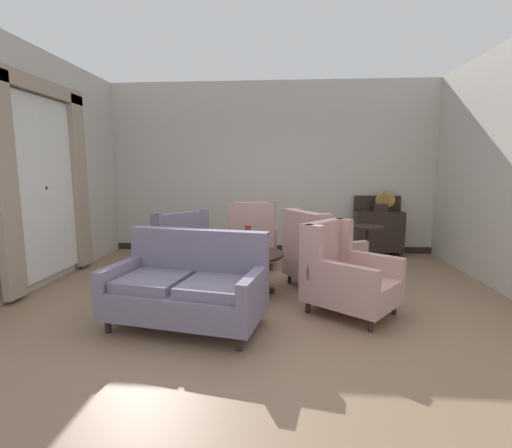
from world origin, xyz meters
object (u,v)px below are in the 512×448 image
(side_table, at_px, (367,245))
(sideboard, at_px, (378,230))
(armchair_near_window, at_px, (344,275))
(armchair_back_corner, at_px, (319,255))
(gramophone, at_px, (384,198))
(settee, at_px, (188,288))
(armchair_foreground_right, at_px, (174,248))
(coffee_table, at_px, (247,259))
(porcelain_vase, at_px, (248,241))
(armchair_beside_settee, at_px, (254,239))

(side_table, bearing_deg, sideboard, 68.83)
(armchair_near_window, distance_m, sideboard, 3.04)
(armchair_back_corner, relative_size, sideboard, 1.03)
(side_table, xyz_separation_m, gramophone, (0.50, 1.08, 0.66))
(settee, bearing_deg, armchair_foreground_right, 121.71)
(settee, bearing_deg, armchair_near_window, 27.27)
(coffee_table, distance_m, armchair_foreground_right, 1.36)
(settee, relative_size, armchair_back_corner, 1.48)
(porcelain_vase, distance_m, armchair_near_window, 1.33)
(armchair_back_corner, height_order, gramophone, gramophone)
(armchair_near_window, xyz_separation_m, armchair_back_corner, (-0.20, 0.89, 0.02))
(sideboard, height_order, gramophone, gramophone)
(coffee_table, distance_m, gramophone, 3.22)
(settee, xyz_separation_m, side_table, (2.29, 2.15, 0.04))
(sideboard, bearing_deg, side_table, -111.17)
(porcelain_vase, xyz_separation_m, armchair_back_corner, (0.95, 0.26, -0.24))
(porcelain_vase, xyz_separation_m, side_table, (1.77, 1.04, -0.24))
(settee, bearing_deg, side_table, 54.38)
(porcelain_vase, distance_m, sideboard, 3.14)
(armchair_foreground_right, relative_size, armchair_back_corner, 1.02)
(armchair_beside_settee, xyz_separation_m, gramophone, (2.30, 0.84, 0.64))
(armchair_near_window, bearing_deg, porcelain_vase, 98.94)
(porcelain_vase, bearing_deg, armchair_beside_settee, 91.17)
(armchair_beside_settee, bearing_deg, coffee_table, 92.51)
(coffee_table, xyz_separation_m, armchair_foreground_right, (-1.17, 0.69, -0.02))
(settee, height_order, sideboard, sideboard)
(armchair_beside_settee, bearing_deg, porcelain_vase, 92.93)
(settee, distance_m, armchair_back_corner, 2.01)
(coffee_table, height_order, armchair_foreground_right, armchair_foreground_right)
(porcelain_vase, relative_size, sideboard, 0.32)
(coffee_table, bearing_deg, porcelain_vase, 80.59)
(settee, relative_size, armchair_near_window, 1.44)
(armchair_back_corner, bearing_deg, armchair_beside_settee, 13.76)
(armchair_near_window, bearing_deg, coffee_table, 101.13)
(sideboard, relative_size, gramophone, 2.02)
(settee, relative_size, armchair_foreground_right, 1.45)
(coffee_table, relative_size, armchair_near_window, 0.80)
(porcelain_vase, distance_m, armchair_foreground_right, 1.37)
(coffee_table, relative_size, armchair_foreground_right, 0.81)
(settee, xyz_separation_m, sideboard, (2.74, 3.33, 0.08))
(side_table, distance_m, sideboard, 1.26)
(porcelain_vase, height_order, armchair_foreground_right, armchair_foreground_right)
(armchair_back_corner, bearing_deg, side_table, -76.30)
(porcelain_vase, xyz_separation_m, gramophone, (2.27, 2.12, 0.41))
(coffee_table, bearing_deg, armchair_foreground_right, 149.38)
(side_table, bearing_deg, armchair_back_corner, -136.48)
(porcelain_vase, bearing_deg, side_table, 30.50)
(armchair_near_window, bearing_deg, armchair_foreground_right, 99.06)
(porcelain_vase, height_order, gramophone, gramophone)
(armchair_back_corner, bearing_deg, coffee_table, 78.32)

